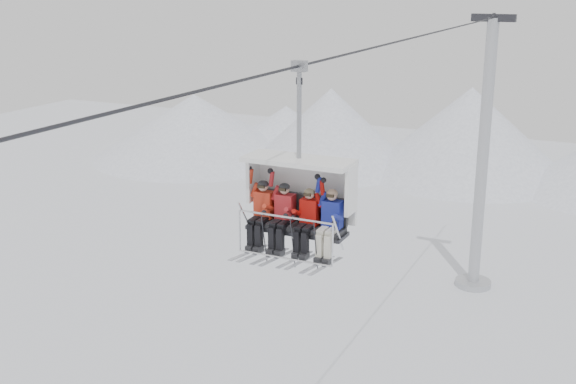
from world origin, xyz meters
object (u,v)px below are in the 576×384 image
at_px(lift_tower_right, 481,176).
at_px(skier_center_left, 283,215).
at_px(skier_far_left, 262,211).
at_px(chairlift_carrier, 301,191).
at_px(skier_far_right, 330,222).
at_px(skier_center_right, 307,219).

distance_m(lift_tower_right, skier_center_left, 22.10).
xyz_separation_m(skier_far_left, skier_center_left, (0.50, 0.00, 0.00)).
bearing_deg(chairlift_carrier, skier_far_right, -21.05).
bearing_deg(skier_far_left, chairlift_carrier, 21.11).
distance_m(skier_far_left, skier_center_right, 1.07).
relative_size(skier_center_right, skier_far_right, 1.00).
height_order(skier_center_right, skier_far_right, skier_far_right).
bearing_deg(skier_far_left, lift_tower_right, 87.92).
bearing_deg(chairlift_carrier, skier_center_right, -47.49).
xyz_separation_m(chairlift_carrier, skier_center_right, (0.28, -0.31, -0.48)).
bearing_deg(lift_tower_right, skier_far_left, -92.08).
bearing_deg(chairlift_carrier, skier_far_left, -158.89).
bearing_deg(skier_far_right, lift_tower_right, 92.09).
xyz_separation_m(skier_far_left, skier_far_right, (1.58, 0.00, 0.00)).
xyz_separation_m(lift_tower_right, skier_center_left, (-0.29, -21.65, 4.42)).
bearing_deg(chairlift_carrier, lift_tower_right, 90.00).
bearing_deg(skier_center_left, skier_far_right, 0.00).
xyz_separation_m(lift_tower_right, skier_far_left, (-0.79, -21.65, 4.42)).
distance_m(chairlift_carrier, skier_center_right, 0.64).
bearing_deg(skier_center_left, lift_tower_right, 89.24).
height_order(skier_far_left, skier_far_right, same).
height_order(chairlift_carrier, skier_far_right, chairlift_carrier).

